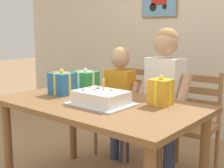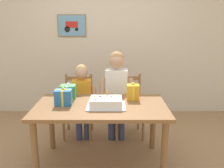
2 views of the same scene
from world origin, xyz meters
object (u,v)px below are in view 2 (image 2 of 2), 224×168
Objects in this scene: gift_box_corner_small at (63,97)px; gift_box_red_large at (68,91)px; child_younger at (82,95)px; chair_right at (128,105)px; child_older at (116,88)px; gift_box_beside_cake at (133,92)px; birthday_cake at (106,102)px; dining_table at (101,113)px; chair_left at (78,105)px.

gift_box_red_large is at bearing 89.19° from gift_box_corner_small.
chair_right is at bearing 15.12° from child_younger.
child_younger is (-0.49, 0.00, -0.11)m from child_older.
child_older is at bearing 116.19° from gift_box_beside_cake.
child_younger is (-0.36, 0.67, -0.12)m from birthday_cake.
child_older is at bearing -0.05° from child_younger.
gift_box_beside_cake is at bearing 14.19° from gift_box_corner_small.
gift_box_corner_small is at bearing -135.71° from chair_right.
gift_box_beside_cake is at bearing -88.52° from chair_right.
birthday_cake is 0.50m from gift_box_corner_small.
dining_table is at bearing 141.13° from birthday_cake.
gift_box_red_large is 0.18× the size of child_younger.
chair_left is (-0.44, 0.86, -0.34)m from birthday_cake.
child_younger is at bearing 115.22° from dining_table.
chair_left is 1.00× the size of chair_right.
gift_box_beside_cake is 0.24× the size of chair_right.
chair_left is at bearing 143.01° from gift_box_beside_cake.
gift_box_beside_cake is 0.20× the size of child_younger.
child_younger reaches higher than gift_box_beside_cake.
gift_box_beside_cake reaches higher than chair_left.
gift_box_red_large is 1.02m from chair_right.
chair_left is at bearing 162.47° from child_older.
gift_box_corner_small is 1.19m from chair_right.
gift_box_beside_cake is (0.33, 0.27, 0.04)m from birthday_cake.
child_older reaches higher than child_younger.
child_younger reaches higher than dining_table.
dining_table is at bearing -115.07° from chair_right.
gift_box_corner_small reaches higher than chair_left.
child_older is at bearing -134.99° from chair_right.
gift_box_corner_small is at bearing 172.35° from birthday_cake.
chair_left is (0.05, 0.79, -0.38)m from gift_box_corner_small.
child_younger is (-0.29, 0.62, 0.03)m from dining_table.
chair_right is 0.73m from child_younger.
dining_table is at bearing -150.25° from gift_box_beside_cake.
gift_box_red_large is 0.71m from child_older.
birthday_cake is at bearing -62.61° from chair_left.
gift_box_beside_cake is at bearing -30.26° from child_younger.
dining_table is 7.10× the size of gift_box_corner_small.
gift_box_corner_small is (-0.43, 0.02, 0.19)m from dining_table.
birthday_cake reaches higher than dining_table.
chair_right is 0.41m from child_older.
gift_box_corner_small is 0.88m from chair_left.
child_older is 0.50m from child_younger.
birthday_cake is at bearing -101.05° from child_older.
child_older is at bearing -17.53° from chair_left.
gift_box_red_large reaches higher than chair_left.
child_younger is at bearing -164.88° from chair_right.
gift_box_red_large is at bearing 175.22° from gift_box_beside_cake.
birthday_cake is 0.97m from chair_right.
birthday_cake is 1.02m from chair_left.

